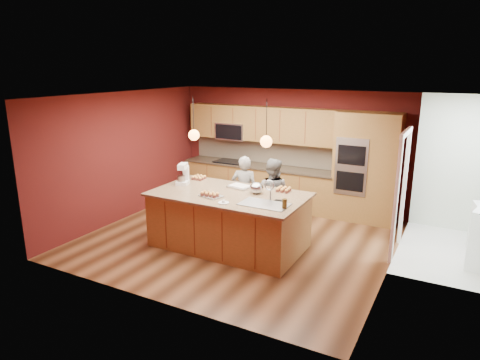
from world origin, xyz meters
The scene contains 24 objects.
floor centered at (0.00, 0.00, 0.00)m, with size 5.50×5.50×0.00m, color #402412.
ceiling centered at (0.00, 0.00, 2.70)m, with size 5.50×5.50×0.00m, color white.
wall_back centered at (0.00, 2.50, 1.35)m, with size 5.50×5.50×0.00m, color #4D1413.
wall_front centered at (0.00, -2.50, 1.35)m, with size 5.50×5.50×0.00m, color #4D1413.
wall_left centered at (-2.75, 0.00, 1.35)m, with size 5.00×5.00×0.00m, color #4D1413.
wall_right centered at (2.75, 0.00, 1.35)m, with size 5.00×5.00×0.00m, color #4D1413.
cabinet_run centered at (-0.68, 2.25, 0.98)m, with size 3.74×0.64×2.30m.
oven_column centered at (1.85, 2.19, 1.15)m, with size 1.30×0.62×2.30m.
doorway_trim centered at (2.73, 0.80, 1.05)m, with size 0.08×1.11×2.20m, color white, non-canonical shape.
pendant_left centered at (-0.72, -0.35, 2.00)m, with size 0.20×0.20×0.80m.
pendant_right centered at (0.71, -0.35, 2.00)m, with size 0.20×0.20×0.80m.
island centered at (0.01, -0.35, 0.51)m, with size 2.74×1.53×1.39m.
person_left centered at (-0.22, 0.67, 0.74)m, with size 0.54×0.35×1.48m, color black.
person_right centered at (0.39, 0.67, 0.74)m, with size 0.72×0.56×1.49m, color slate.
stand_mixer centered at (-1.08, -0.22, 1.18)m, with size 0.29×0.34×0.40m.
sheet_cake centered at (0.00, 0.05, 1.03)m, with size 0.46×0.37×0.05m.
cooling_rack centered at (-0.18, -0.67, 1.02)m, with size 0.38×0.27×0.02m, color #ADB0B5.
mixing_bowl centered at (0.44, -0.13, 1.11)m, with size 0.25×0.25×0.21m, color #AEB0B5.
plate centered at (0.20, -0.88, 1.02)m, with size 0.18×0.18×0.01m, color silver.
tumbler centered at (1.19, -0.66, 1.09)m, with size 0.08×0.08×0.16m, color #3C2A0E.
phone centered at (0.96, -0.33, 1.01)m, with size 0.13×0.07×0.01m, color black.
cupcakes_left centered at (-1.01, 0.21, 1.05)m, with size 0.25×0.25×0.08m, color gold, non-canonical shape.
cupcakes_rack centered at (-0.18, -0.70, 1.06)m, with size 0.33×0.17×0.08m, color gold, non-canonical shape.
cupcakes_right centered at (0.82, 0.22, 1.05)m, with size 0.26×0.26×0.08m, color gold, non-canonical shape.
Camera 1 is at (3.62, -6.68, 3.21)m, focal length 32.00 mm.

